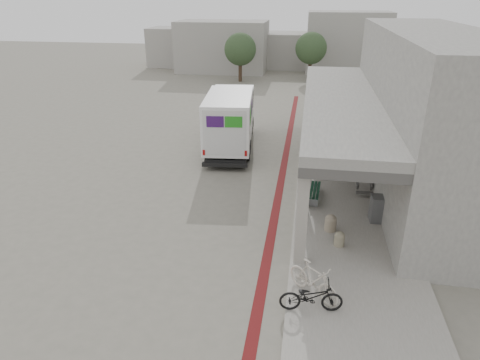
% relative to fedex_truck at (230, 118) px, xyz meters
% --- Properties ---
extents(ground, '(120.00, 120.00, 0.00)m').
position_rel_fedex_truck_xyz_m(ground, '(2.32, -7.78, -1.77)').
color(ground, slate).
rests_on(ground, ground).
extents(bike_lane_stripe, '(0.35, 40.00, 0.01)m').
position_rel_fedex_truck_xyz_m(bike_lane_stripe, '(3.32, -5.78, -1.76)').
color(bike_lane_stripe, '#5D1213').
rests_on(bike_lane_stripe, ground).
extents(sidewalk, '(4.40, 28.00, 0.12)m').
position_rel_fedex_truck_xyz_m(sidewalk, '(6.32, -7.78, -1.71)').
color(sidewalk, gray).
rests_on(sidewalk, ground).
extents(transit_building, '(7.60, 17.00, 7.00)m').
position_rel_fedex_truck_xyz_m(transit_building, '(9.15, -3.28, 1.64)').
color(transit_building, slate).
rests_on(transit_building, ground).
extents(distant_backdrop, '(28.00, 10.00, 6.50)m').
position_rel_fedex_truck_xyz_m(distant_backdrop, '(-0.52, 28.11, 0.94)').
color(distant_backdrop, gray).
rests_on(distant_backdrop, ground).
extents(tree_left, '(3.20, 3.20, 4.80)m').
position_rel_fedex_truck_xyz_m(tree_left, '(-2.68, 20.22, 1.42)').
color(tree_left, '#38281C').
rests_on(tree_left, ground).
extents(tree_mid, '(3.20, 3.20, 4.80)m').
position_rel_fedex_truck_xyz_m(tree_mid, '(4.32, 22.22, 1.42)').
color(tree_mid, '#38281C').
rests_on(tree_mid, ground).
extents(tree_right, '(3.20, 3.20, 4.80)m').
position_rel_fedex_truck_xyz_m(tree_right, '(12.32, 21.22, 1.42)').
color(tree_right, '#38281C').
rests_on(tree_right, ground).
extents(fedex_truck, '(3.15, 7.97, 3.31)m').
position_rel_fedex_truck_xyz_m(fedex_truck, '(0.00, 0.00, 0.00)').
color(fedex_truck, black).
rests_on(fedex_truck, ground).
extents(bench, '(0.53, 1.87, 0.43)m').
position_rel_fedex_truck_xyz_m(bench, '(4.92, -6.40, -1.33)').
color(bench, gray).
rests_on(bench, sidewalk).
extents(bollard_near, '(0.44, 0.44, 0.66)m').
position_rel_fedex_truck_xyz_m(bollard_near, '(5.52, -9.09, -1.31)').
color(bollard_near, gray).
rests_on(bollard_near, sidewalk).
extents(bollard_far, '(0.37, 0.37, 0.56)m').
position_rel_fedex_truck_xyz_m(bollard_far, '(5.80, -10.12, -1.37)').
color(bollard_far, gray).
rests_on(bollard_far, sidewalk).
extents(utility_cabinet, '(0.50, 0.65, 1.05)m').
position_rel_fedex_truck_xyz_m(utility_cabinet, '(7.32, -8.03, -1.12)').
color(utility_cabinet, slate).
rests_on(utility_cabinet, sidewalk).
extents(bicycle_black, '(1.86, 0.84, 0.94)m').
position_rel_fedex_truck_xyz_m(bicycle_black, '(4.82, -13.73, -1.17)').
color(bicycle_black, black).
rests_on(bicycle_black, sidewalk).
extents(bicycle_cream, '(1.75, 1.64, 1.12)m').
position_rel_fedex_truck_xyz_m(bicycle_cream, '(4.88, -13.07, -1.08)').
color(bicycle_cream, beige).
rests_on(bicycle_cream, sidewalk).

